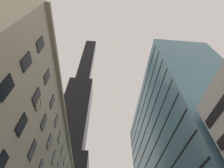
# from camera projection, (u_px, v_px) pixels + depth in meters

# --- Properties ---
(dark_skyscraper) EXTENTS (25.10, 25.10, 209.66)m
(dark_skyscraper) POSITION_uv_depth(u_px,v_px,m) (71.00, 132.00, 97.74)
(dark_skyscraper) COLOR black
(dark_skyscraper) RESTS_ON ground
(glass_office_midrise) EXTENTS (15.97, 46.65, 47.16)m
(glass_office_midrise) POSITION_uv_depth(u_px,v_px,m) (180.00, 158.00, 43.76)
(glass_office_midrise) COLOR teal
(glass_office_midrise) RESTS_ON ground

